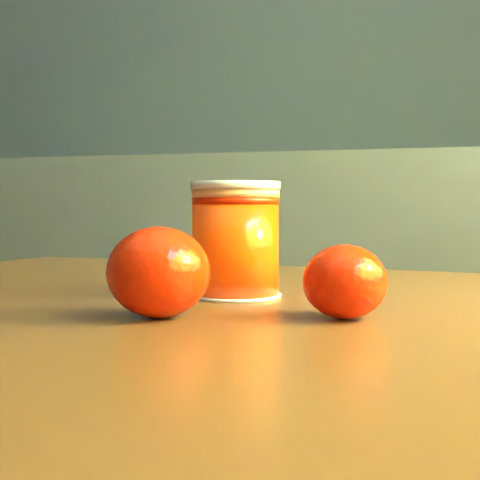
% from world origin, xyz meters
% --- Properties ---
extents(kitchen_counter, '(3.15, 0.60, 0.90)m').
position_xyz_m(kitchen_counter, '(0.00, 1.45, 0.45)').
color(kitchen_counter, '#4D4C51').
rests_on(kitchen_counter, ground).
extents(table, '(1.00, 0.76, 0.70)m').
position_xyz_m(table, '(0.97, 0.10, 0.61)').
color(table, brown).
rests_on(table, ground).
extents(juice_glass, '(0.07, 0.07, 0.09)m').
position_xyz_m(juice_glass, '(0.94, 0.15, 0.75)').
color(juice_glass, '#F53B04').
rests_on(juice_glass, table).
extents(orange_front, '(0.09, 0.09, 0.06)m').
position_xyz_m(orange_front, '(0.92, 0.04, 0.73)').
color(orange_front, '#F62104').
rests_on(orange_front, table).
extents(orange_back, '(0.07, 0.07, 0.05)m').
position_xyz_m(orange_back, '(1.04, 0.07, 0.72)').
color(orange_back, '#F62104').
rests_on(orange_back, table).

